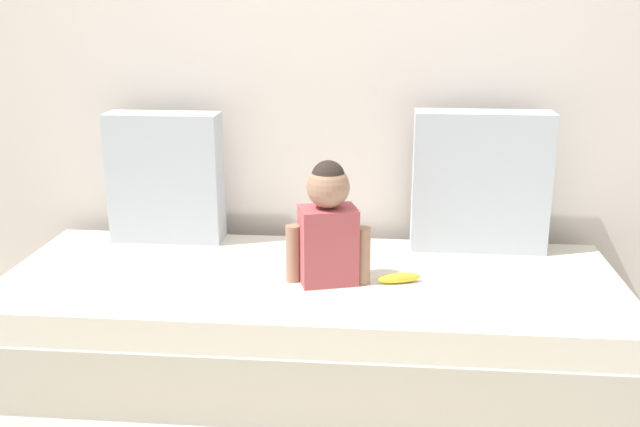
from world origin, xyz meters
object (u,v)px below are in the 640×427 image
Objects in this scene: toddler at (328,224)px; couch at (311,321)px; throw_pillow_left at (166,177)px; throw_pillow_right at (480,182)px; banana at (399,278)px.

couch is at bearing 137.64° from toddler.
couch is 0.91m from throw_pillow_left.
toddler is (-0.60, -0.45, -0.06)m from throw_pillow_right.
toddler reaches higher than banana.
throw_pillow_right is 0.61m from banana.
throw_pillow_right is at bearing 0.00° from throw_pillow_left.
throw_pillow_left is at bearing 150.67° from couch.
throw_pillow_right is (0.68, 0.38, 0.49)m from couch.
throw_pillow_right is at bearing 29.33° from couch.
couch is 0.44m from toddler.
couch is at bearing -150.67° from throw_pillow_right.
banana is at bearing -127.86° from throw_pillow_right.
banana is (0.27, 0.01, -0.21)m from toddler.
couch is 14.46× the size of banana.
throw_pillow_left is at bearing 157.00° from banana.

